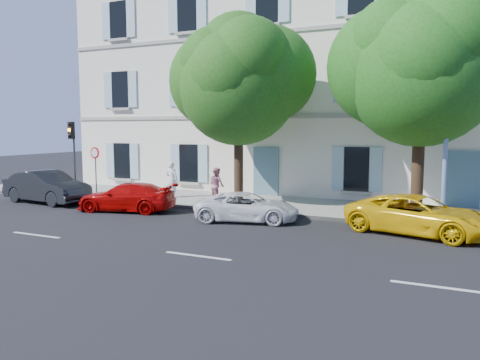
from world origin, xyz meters
The scene contains 15 objects.
ground centered at (0.00, 0.00, 0.00)m, with size 90.00×90.00×0.00m, color black.
sidewalk centered at (0.00, 4.45, 0.07)m, with size 36.00×4.50×0.15m, color #A09E96.
kerb centered at (0.00, 2.28, 0.08)m, with size 36.00×0.16×0.16m, color #9E998E.
building centered at (0.00, 10.20, 6.00)m, with size 28.00×7.00×12.00m, color white.
car_dark_sedan centered at (-10.89, 1.04, 0.75)m, with size 1.58×4.53×1.49m, color black.
car_red_coupe centered at (-6.14, 0.80, 0.59)m, with size 1.66×4.09×1.19m, color #B10605.
car_white_coupe centered at (-0.72, 0.94, 0.53)m, with size 1.77×3.85×1.07m, color white.
car_yellow_supercar centered at (5.22, 1.28, 0.64)m, with size 2.11×4.58×1.27m, color yellow.
tree_left centered at (-2.27, 3.55, 5.23)m, with size 5.09×5.09×7.89m.
tree_right centered at (5.01, 3.36, 5.42)m, with size 5.33×5.33×8.22m.
traffic_light centered at (-11.04, 2.91, 2.76)m, with size 0.31×0.41×3.61m.
road_sign centered at (-9.47, 2.73, 1.88)m, with size 0.55×0.10×2.40m.
street_lamp centered at (5.92, 2.45, 4.61)m, with size 0.29×1.68×7.88m.
pedestrian_a centered at (-6.00, 4.05, 1.00)m, with size 0.62×0.41×1.71m, color silver.
pedestrian_b centered at (-3.32, 3.52, 0.94)m, with size 0.77×0.60×1.58m, color #B97784.
Camera 1 is at (6.16, -14.76, 3.44)m, focal length 35.00 mm.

